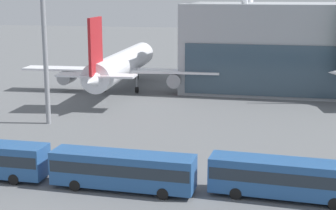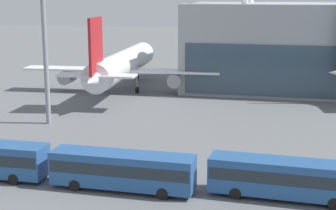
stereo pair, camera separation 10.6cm
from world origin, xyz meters
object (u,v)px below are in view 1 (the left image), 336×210
Objects in this scene: shuttle_bus_2 at (123,168)px; shuttle_bus_3 at (286,176)px; airliner_at_gate_far at (121,65)px; floodlight_mast at (43,8)px.

shuttle_bus_2 is 13.89m from shuttle_bus_3.
airliner_at_gate_far is 3.01× the size of shuttle_bus_3.
floodlight_mast reaches higher than shuttle_bus_3.
shuttle_bus_3 is (27.62, -42.43, -2.69)m from airliner_at_gate_far.
shuttle_bus_2 is 0.99× the size of shuttle_bus_3.
shuttle_bus_2 is 29.21m from floodlight_mast.
floodlight_mast reaches higher than airliner_at_gate_far.
airliner_at_gate_far is at bearing 109.09° from shuttle_bus_2.
airliner_at_gate_far reaches higher than shuttle_bus_2.
airliner_at_gate_far reaches higher than shuttle_bus_3.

